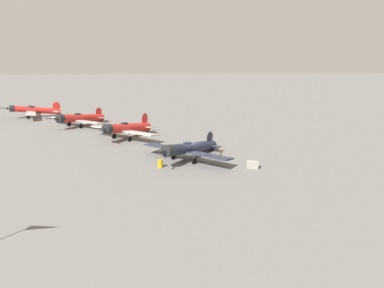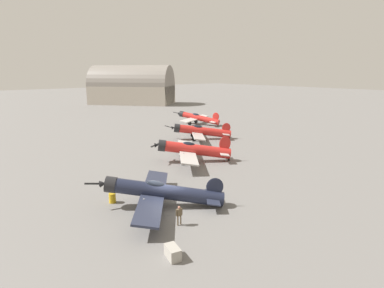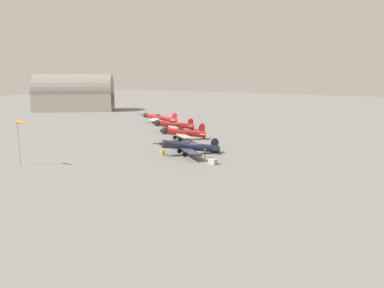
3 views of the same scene
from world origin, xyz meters
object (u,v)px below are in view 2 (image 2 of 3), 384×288
object	(u,v)px
airplane_far_line	(200,131)
fuel_drum	(112,198)
airplane_outer_stand	(197,118)
equipment_crate	(173,252)
airplane_foreground	(160,192)
airplane_mid_apron	(192,149)
ground_crew_mechanic	(179,214)

from	to	relation	value
airplane_far_line	fuel_drum	distance (m)	28.29
airplane_outer_stand	equipment_crate	world-z (taller)	airplane_outer_stand
airplane_foreground	airplane_mid_apron	xyz separation A→B (m)	(11.02, 9.07, 0.23)
airplane_far_line	ground_crew_mechanic	world-z (taller)	airplane_far_line
fuel_drum	airplane_outer_stand	bearing A→B (deg)	39.09
equipment_crate	ground_crew_mechanic	bearing A→B (deg)	47.18
airplane_foreground	airplane_mid_apron	bearing A→B (deg)	-102.44
airplane_mid_apron	ground_crew_mechanic	world-z (taller)	airplane_mid_apron
airplane_outer_stand	fuel_drum	world-z (taller)	airplane_outer_stand
airplane_foreground	ground_crew_mechanic	xyz separation A→B (m)	(-0.81, -3.72, -0.44)
equipment_crate	fuel_drum	bearing A→B (deg)	84.96
airplane_foreground	airplane_mid_apron	world-z (taller)	airplane_mid_apron
ground_crew_mechanic	equipment_crate	world-z (taller)	ground_crew_mechanic
airplane_mid_apron	airplane_outer_stand	distance (m)	28.94
airplane_foreground	ground_crew_mechanic	distance (m)	3.83
ground_crew_mechanic	airplane_foreground	bearing A→B (deg)	-11.55
airplane_mid_apron	equipment_crate	size ratio (longest dim) A/B	7.74
airplane_foreground	airplane_mid_apron	size ratio (longest dim) A/B	0.96
airplane_mid_apron	equipment_crate	xyz separation A→B (m)	(-14.80, -16.01, -1.22)
airplane_outer_stand	equipment_crate	distance (m)	50.76
airplane_foreground	airplane_far_line	size ratio (longest dim) A/B	0.97
airplane_far_line	equipment_crate	world-z (taller)	airplane_far_line
airplane_outer_stand	airplane_mid_apron	bearing A→B (deg)	115.25
airplane_far_line	ground_crew_mechanic	bearing A→B (deg)	81.25
airplane_mid_apron	fuel_drum	size ratio (longest dim) A/B	12.55
airplane_foreground	fuel_drum	size ratio (longest dim) A/B	12.09
fuel_drum	ground_crew_mechanic	bearing A→B (deg)	-74.01
airplane_outer_stand	ground_crew_mechanic	world-z (taller)	airplane_outer_stand
ground_crew_mechanic	equipment_crate	distance (m)	4.42
airplane_foreground	fuel_drum	world-z (taller)	airplane_foreground
ground_crew_mechanic	fuel_drum	xyz separation A→B (m)	(-2.06, 7.20, -0.51)
airplane_far_line	airplane_mid_apron	bearing A→B (deg)	79.55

